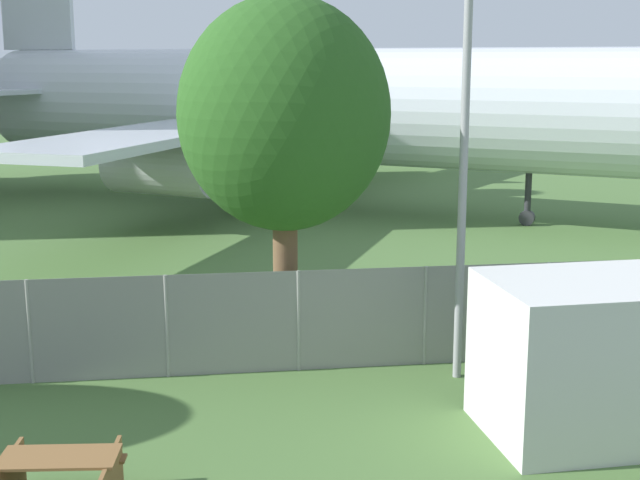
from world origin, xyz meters
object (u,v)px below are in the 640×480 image
portable_cabin (635,355)px  airplane (289,106)px  tree_near_hangar (284,116)px  picnic_bench_near_cabin (60,476)px

portable_cabin → airplane: bearing=95.2°
portable_cabin → tree_near_hangar: bearing=137.5°
airplane → picnic_bench_near_cabin: size_ratio=20.39×
tree_near_hangar → portable_cabin: bearing=-39.9°
airplane → picnic_bench_near_cabin: bearing=-69.9°
airplane → tree_near_hangar: bearing=-63.1°
airplane → portable_cabin: airplane is taller
picnic_bench_near_cabin → tree_near_hangar: bearing=57.7°
portable_cabin → picnic_bench_near_cabin: (-9.01, -1.42, -0.82)m
portable_cabin → picnic_bench_near_cabin: 9.16m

